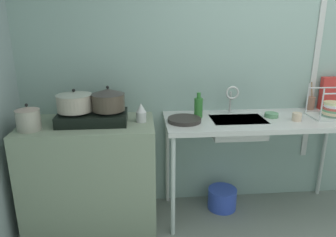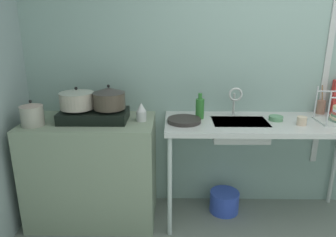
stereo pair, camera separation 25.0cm
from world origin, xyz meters
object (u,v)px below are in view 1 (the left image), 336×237
object	(u,v)px
stove	(93,117)
faucet	(232,95)
dish_rack	(333,111)
utensil_jar	(311,103)
small_bowl_on_drainboard	(271,115)
sink_basin	(237,127)
cup_by_rack	(297,117)
pot_on_left_burner	(75,101)
frying_pan	(184,120)
pot_on_right_burner	(108,99)
bottle_by_sink	(198,107)
pot_beside_stove	(28,118)
cereal_box	(331,93)
percolator	(141,113)
bucket_on_floor	(222,198)

from	to	relation	value
stove	faucet	size ratio (longest dim) A/B	2.12
dish_rack	utensil_jar	bearing A→B (deg)	103.27
faucet	small_bowl_on_drainboard	size ratio (longest dim) A/B	2.24
sink_basin	cup_by_rack	world-z (taller)	cup_by_rack
dish_rack	cup_by_rack	bearing A→B (deg)	-168.27
dish_rack	pot_on_left_burner	bearing A→B (deg)	179.64
dish_rack	frying_pan	bearing A→B (deg)	-179.30
pot_on_left_burner	pot_on_right_burner	size ratio (longest dim) A/B	1.07
pot_on_right_burner	faucet	bearing A→B (deg)	7.55
stove	bottle_by_sink	xyz separation A→B (m)	(0.85, 0.08, 0.04)
stove	pot_beside_stove	world-z (taller)	pot_beside_stove
frying_pan	dish_rack	xyz separation A→B (m)	(1.25, 0.02, 0.04)
pot_on_left_burner	cup_by_rack	xyz separation A→B (m)	(1.75, -0.08, -0.15)
dish_rack	cereal_box	distance (m)	0.30
small_bowl_on_drainboard	dish_rack	bearing A→B (deg)	-5.17
pot_on_left_burner	pot_beside_stove	size ratio (longest dim) A/B	1.36
sink_basin	frying_pan	distance (m)	0.46
pot_on_left_burner	small_bowl_on_drainboard	distance (m)	1.60
pot_beside_stove	faucet	world-z (taller)	faucet
percolator	frying_pan	size ratio (longest dim) A/B	0.57
stove	percolator	xyz separation A→B (m)	(0.38, 0.00, 0.03)
stove	dish_rack	bearing A→B (deg)	-0.39
percolator	cup_by_rack	distance (m)	1.25
utensil_jar	percolator	bearing A→B (deg)	-171.41
faucet	small_bowl_on_drainboard	xyz separation A→B (m)	(0.32, -0.10, -0.15)
cup_by_rack	cereal_box	xyz separation A→B (m)	(0.47, 0.32, 0.11)
pot_on_right_burner	sink_basin	bearing A→B (deg)	-0.06
faucet	bucket_on_floor	xyz separation A→B (m)	(-0.05, -0.05, -0.96)
pot_on_right_burner	small_bowl_on_drainboard	size ratio (longest dim) A/B	2.30
sink_basin	dish_rack	bearing A→B (deg)	-0.88
pot_on_right_burner	dish_rack	size ratio (longest dim) A/B	0.74
cereal_box	small_bowl_on_drainboard	bearing A→B (deg)	-160.72
pot_on_left_burner	dish_rack	size ratio (longest dim) A/B	0.79
pot_on_right_burner	percolator	size ratio (longest dim) A/B	1.71
frying_pan	bucket_on_floor	bearing A→B (deg)	16.42
percolator	cup_by_rack	bearing A→B (deg)	-3.91
pot_on_left_burner	bucket_on_floor	size ratio (longest dim) A/B	1.06
frying_pan	utensil_jar	size ratio (longest dim) A/B	1.07
sink_basin	small_bowl_on_drainboard	size ratio (longest dim) A/B	3.91
cereal_box	bucket_on_floor	size ratio (longest dim) A/B	1.13
percolator	sink_basin	distance (m)	0.80
pot_on_right_burner	frying_pan	distance (m)	0.62
cup_by_rack	utensil_jar	xyz separation A→B (m)	(0.28, 0.32, 0.03)
pot_on_left_burner	frying_pan	xyz separation A→B (m)	(0.85, -0.03, -0.16)
pot_on_left_burner	cereal_box	bearing A→B (deg)	6.09
pot_beside_stove	bucket_on_floor	size ratio (longest dim) A/B	0.78
utensil_jar	bucket_on_floor	size ratio (longest dim) A/B	0.96
sink_basin	cereal_box	size ratio (longest dim) A/B	1.49
pot_on_left_burner	faucet	bearing A→B (deg)	6.05
pot_on_right_burner	dish_rack	xyz separation A→B (m)	(1.84, -0.01, -0.13)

